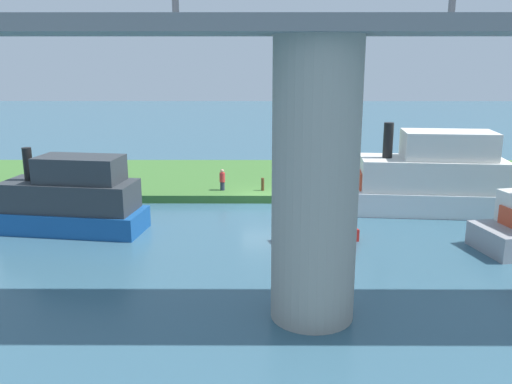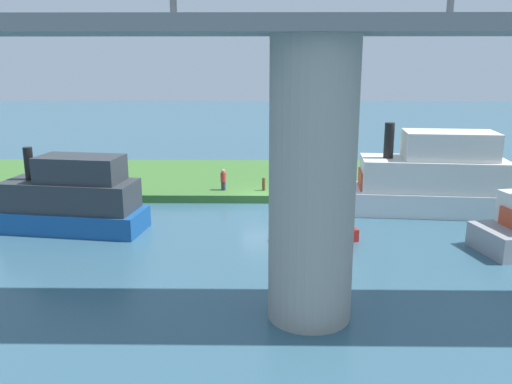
# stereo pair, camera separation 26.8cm
# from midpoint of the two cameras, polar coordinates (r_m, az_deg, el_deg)

# --- Properties ---
(ground_plane) EXTENTS (160.00, 160.00, 0.00)m
(ground_plane) POSITION_cam_midpoint_polar(r_m,az_deg,el_deg) (33.76, 0.40, -1.23)
(ground_plane) COLOR #386075
(grassy_bank) EXTENTS (80.00, 12.00, 0.50)m
(grassy_bank) POSITION_cam_midpoint_polar(r_m,az_deg,el_deg) (39.52, 0.38, 1.42)
(grassy_bank) COLOR #427533
(grassy_bank) RESTS_ON ground
(bridge_pylon) EXTENTS (2.89, 2.89, 9.60)m
(bridge_pylon) POSITION_cam_midpoint_polar(r_m,az_deg,el_deg) (18.11, 5.82, 0.87)
(bridge_pylon) COLOR #9E998E
(bridge_pylon) RESTS_ON ground
(bridge_span) EXTENTS (66.68, 4.30, 3.25)m
(bridge_span) POSITION_cam_midpoint_polar(r_m,az_deg,el_deg) (17.69, 6.26, 17.82)
(bridge_span) COLOR slate
(bridge_span) RESTS_ON bridge_pylon
(person_on_bank) EXTENTS (0.51, 0.51, 1.39)m
(person_on_bank) POSITION_cam_midpoint_polar(r_m,az_deg,el_deg) (34.99, -3.79, 1.32)
(person_on_bank) COLOR #2D334C
(person_on_bank) RESTS_ON grassy_bank
(mooring_post) EXTENTS (0.20, 0.20, 0.83)m
(mooring_post) POSITION_cam_midpoint_polar(r_m,az_deg,el_deg) (34.90, 0.49, 0.83)
(mooring_post) COLOR brown
(mooring_post) RESTS_ON grassy_bank
(riverboat_paddlewheel) EXTENTS (8.86, 4.05, 4.37)m
(riverboat_paddlewheel) POSITION_cam_midpoint_polar(r_m,az_deg,el_deg) (29.91, -19.51, -0.87)
(riverboat_paddlewheel) COLOR #195199
(riverboat_paddlewheel) RESTS_ON ground
(motorboat_red) EXTENTS (10.51, 4.35, 5.23)m
(motorboat_red) POSITION_cam_midpoint_polar(r_m,az_deg,el_deg) (33.16, 17.42, 1.28)
(motorboat_red) COLOR white
(motorboat_red) RESTS_ON ground
(motorboat_white) EXTENTS (4.21, 2.52, 1.32)m
(motorboat_white) POSITION_cam_midpoint_polar(r_m,az_deg,el_deg) (26.97, 5.89, -4.24)
(motorboat_white) COLOR red
(motorboat_white) RESTS_ON ground
(marker_buoy) EXTENTS (0.50, 0.50, 0.50)m
(marker_buoy) POSITION_cam_midpoint_polar(r_m,az_deg,el_deg) (23.51, 5.40, -7.62)
(marker_buoy) COLOR orange
(marker_buoy) RESTS_ON ground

